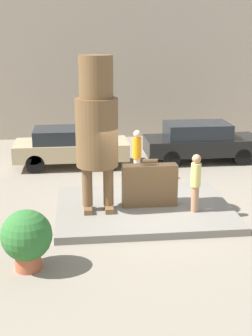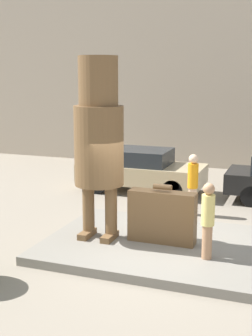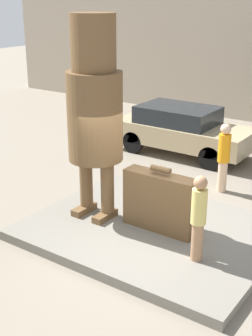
# 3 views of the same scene
# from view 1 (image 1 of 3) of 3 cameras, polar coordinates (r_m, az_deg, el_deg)

# --- Properties ---
(ground_plane) EXTENTS (60.00, 60.00, 0.00)m
(ground_plane) POSITION_cam_1_polar(r_m,az_deg,el_deg) (13.38, 2.12, -5.38)
(ground_plane) COLOR gray
(pedestal) EXTENTS (4.90, 3.87, 0.20)m
(pedestal) POSITION_cam_1_polar(r_m,az_deg,el_deg) (13.34, 2.12, -4.99)
(pedestal) COLOR slate
(pedestal) RESTS_ON ground_plane
(building_backdrop) EXTENTS (28.00, 0.60, 7.59)m
(building_backdrop) POSITION_cam_1_polar(r_m,az_deg,el_deg) (22.69, -1.69, 13.35)
(building_backdrop) COLOR tan
(building_backdrop) RESTS_ON ground_plane
(statue_figure) EXTENTS (1.13, 1.13, 4.18)m
(statue_figure) POSITION_cam_1_polar(r_m,az_deg,el_deg) (12.35, -3.59, 5.54)
(statue_figure) COLOR brown
(statue_figure) RESTS_ON pedestal
(giant_suitcase) EXTENTS (1.54, 0.40, 1.36)m
(giant_suitcase) POSITION_cam_1_polar(r_m,az_deg,el_deg) (13.15, 2.89, -2.08)
(giant_suitcase) COLOR brown
(giant_suitcase) RESTS_ON pedestal
(tourist) EXTENTS (0.27, 0.27, 1.61)m
(tourist) POSITION_cam_1_polar(r_m,az_deg,el_deg) (12.72, 8.49, -1.54)
(tourist) COLOR #A87A56
(tourist) RESTS_ON pedestal
(parked_car_tan) EXTENTS (4.25, 1.78, 1.48)m
(parked_car_tan) POSITION_cam_1_polar(r_m,az_deg,el_deg) (17.81, -6.86, 2.69)
(parked_car_tan) COLOR tan
(parked_car_tan) RESTS_ON ground_plane
(parked_car_black) EXTENTS (4.48, 1.78, 1.54)m
(parked_car_black) POSITION_cam_1_polar(r_m,az_deg,el_deg) (18.65, 9.08, 3.27)
(parked_car_black) COLOR black
(parked_car_black) RESTS_ON ground_plane
(planter_pot) EXTENTS (1.10, 1.10, 1.34)m
(planter_pot) POSITION_cam_1_polar(r_m,az_deg,el_deg) (10.22, -12.02, -8.25)
(planter_pot) COLOR #AD5638
(planter_pot) RESTS_ON ground_plane
(worker_hivis) EXTENTS (0.30, 0.30, 1.76)m
(worker_hivis) POSITION_cam_1_polar(r_m,az_deg,el_deg) (15.92, 1.35, 1.82)
(worker_hivis) COLOR beige
(worker_hivis) RESTS_ON ground_plane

